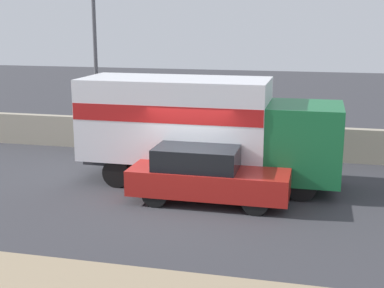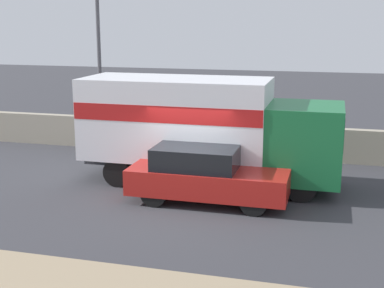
{
  "view_description": "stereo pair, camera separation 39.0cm",
  "coord_description": "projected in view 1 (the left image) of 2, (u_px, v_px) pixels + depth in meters",
  "views": [
    {
      "loc": [
        3.49,
        -13.49,
        4.92
      ],
      "look_at": [
        -0.02,
        1.19,
        1.41
      ],
      "focal_mm": 50.0,
      "sensor_mm": 36.0,
      "label": 1
    },
    {
      "loc": [
        3.87,
        -13.4,
        4.92
      ],
      "look_at": [
        -0.02,
        1.19,
        1.41
      ],
      "focal_mm": 50.0,
      "sensor_mm": 36.0,
      "label": 2
    }
  ],
  "objects": [
    {
      "name": "car_hatchback",
      "position": [
        207.0,
        174.0,
        14.73
      ],
      "size": [
        4.36,
        1.87,
        1.56
      ],
      "color": "#B21E19",
      "rests_on": "ground_plane"
    },
    {
      "name": "box_truck",
      "position": [
        201.0,
        124.0,
        16.15
      ],
      "size": [
        7.77,
        2.41,
        3.21
      ],
      "color": "#196B38",
      "rests_on": "ground_plane"
    },
    {
      "name": "street_lamp",
      "position": [
        95.0,
        37.0,
        19.29
      ],
      "size": [
        0.56,
        0.28,
        7.51
      ],
      "color": "#4C4C51",
      "rests_on": "ground_plane"
    },
    {
      "name": "ground_plane",
      "position": [
        183.0,
        203.0,
        14.69
      ],
      "size": [
        80.0,
        80.0,
        0.0
      ],
      "primitive_type": "plane",
      "color": "#38383D"
    },
    {
      "name": "stone_wall_backdrop",
      "position": [
        220.0,
        139.0,
        19.86
      ],
      "size": [
        60.0,
        0.35,
        1.21
      ],
      "color": "#A39984",
      "rests_on": "ground_plane"
    }
  ]
}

